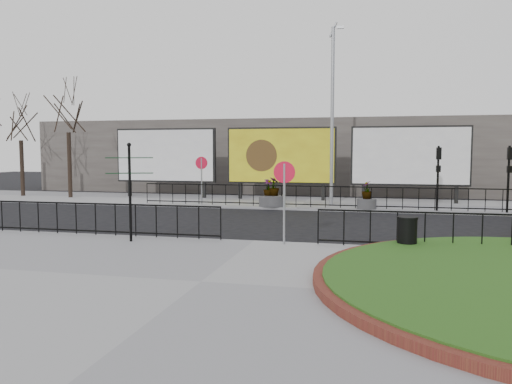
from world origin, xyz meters
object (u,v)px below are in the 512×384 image
(planter_a, at_px, (268,197))
(planter_b, at_px, (274,197))
(fingerpost_sign, at_px, (130,182))
(billboard_mid, at_px, (281,156))
(litter_bin, at_px, (407,234))
(planter_c, at_px, (367,199))
(lamp_post, at_px, (332,113))

(planter_a, distance_m, planter_b, 0.30)
(fingerpost_sign, relative_size, planter_a, 2.22)
(billboard_mid, height_order, litter_bin, billboard_mid)
(planter_b, distance_m, planter_c, 4.51)
(planter_c, bearing_deg, lamp_post, 138.45)
(fingerpost_sign, xyz_separation_m, planter_a, (2.17, 10.40, -1.36))
(fingerpost_sign, bearing_deg, planter_c, 37.23)
(lamp_post, distance_m, planter_a, 5.44)
(fingerpost_sign, distance_m, planter_a, 10.71)
(billboard_mid, xyz_separation_m, planter_c, (4.81, -3.57, -2.01))
(billboard_mid, distance_m, fingerpost_sign, 14.15)
(fingerpost_sign, bearing_deg, billboard_mid, 62.28)
(planter_a, bearing_deg, fingerpost_sign, -101.80)
(billboard_mid, distance_m, planter_c, 6.32)
(litter_bin, relative_size, planter_b, 0.65)
(billboard_mid, xyz_separation_m, lamp_post, (3.01, -1.97, 2.23))
(planter_b, xyz_separation_m, planter_c, (4.51, 0.00, -0.03))
(planter_a, distance_m, planter_c, 4.81)
(billboard_mid, distance_m, lamp_post, 4.23)
(fingerpost_sign, height_order, planter_b, fingerpost_sign)
(billboard_mid, relative_size, fingerpost_sign, 2.05)
(billboard_mid, bearing_deg, planter_c, -36.58)
(litter_bin, bearing_deg, fingerpost_sign, -177.21)
(litter_bin, relative_size, planter_c, 0.71)
(litter_bin, distance_m, planter_a, 11.66)
(billboard_mid, xyz_separation_m, litter_bin, (6.00, -13.57, -2.00))
(planter_c, bearing_deg, billboard_mid, 143.42)
(fingerpost_sign, xyz_separation_m, litter_bin, (8.17, 0.40, -1.34))
(billboard_mid, height_order, fingerpost_sign, billboard_mid)
(litter_bin, relative_size, planter_a, 0.71)
(billboard_mid, height_order, planter_b, billboard_mid)
(fingerpost_sign, distance_m, litter_bin, 8.29)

